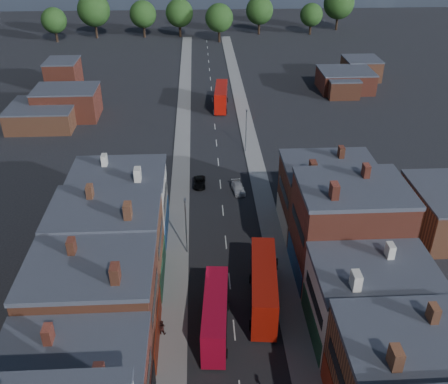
{
  "coord_description": "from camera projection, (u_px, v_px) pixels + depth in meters",
  "views": [
    {
      "loc": [
        -3.14,
        -22.6,
        39.77
      ],
      "look_at": [
        0.0,
        36.76,
        5.08
      ],
      "focal_mm": 40.0,
      "sensor_mm": 36.0,
      "label": 1
    }
  ],
  "objects": [
    {
      "name": "lamp_post_3",
      "position": [
        246.0,
        128.0,
        89.29
      ],
      "size": [
        0.25,
        0.7,
        8.12
      ],
      "color": "slate",
      "rests_on": "ground"
    },
    {
      "name": "pavement_west",
      "position": [
        181.0,
        179.0,
        82.48
      ],
      "size": [
        3.0,
        200.0,
        0.12
      ],
      "primitive_type": "cube",
      "color": "gray",
      "rests_on": "ground"
    },
    {
      "name": "car_2",
      "position": [
        199.0,
        182.0,
        80.39
      ],
      "size": [
        1.98,
        4.18,
        1.15
      ],
      "primitive_type": "imported",
      "rotation": [
        0.0,
        0.0,
        -0.02
      ],
      "color": "black",
      "rests_on": "ground"
    },
    {
      "name": "bus_2",
      "position": [
        221.0,
        97.0,
        109.86
      ],
      "size": [
        3.51,
        11.29,
        4.8
      ],
      "rotation": [
        0.0,
        0.0,
        -0.09
      ],
      "color": "#A40F07",
      "rests_on": "ground"
    },
    {
      "name": "car_3",
      "position": [
        238.0,
        188.0,
        78.75
      ],
      "size": [
        2.27,
        4.46,
        1.24
      ],
      "primitive_type": "imported",
      "rotation": [
        0.0,
        0.0,
        0.13
      ],
      "color": "silver",
      "rests_on": "ground"
    },
    {
      "name": "bus_1",
      "position": [
        263.0,
        286.0,
        55.45
      ],
      "size": [
        3.87,
        12.11,
        5.14
      ],
      "rotation": [
        0.0,
        0.0,
        -0.1
      ],
      "color": "#A71509",
      "rests_on": "ground"
    },
    {
      "name": "ped_1",
      "position": [
        162.0,
        327.0,
        52.49
      ],
      "size": [
        0.91,
        0.59,
        1.75
      ],
      "primitive_type": "imported",
      "rotation": [
        0.0,
        0.0,
        2.98
      ],
      "color": "#391A17",
      "rests_on": "pavement_west"
    },
    {
      "name": "lamp_post_2",
      "position": [
        186.0,
        223.0,
        62.95
      ],
      "size": [
        0.25,
        0.7,
        8.12
      ],
      "color": "slate",
      "rests_on": "ground"
    },
    {
      "name": "ped_3",
      "position": [
        277.0,
        264.0,
        61.78
      ],
      "size": [
        0.47,
        1.0,
        1.69
      ],
      "primitive_type": "imported",
      "rotation": [
        0.0,
        0.0,
        1.6
      ],
      "color": "#545048",
      "rests_on": "pavement_east"
    },
    {
      "name": "bus_0",
      "position": [
        215.0,
        314.0,
        52.04
      ],
      "size": [
        3.31,
        10.8,
        4.6
      ],
      "rotation": [
        0.0,
        0.0,
        -0.08
      ],
      "color": "#AD0923",
      "rests_on": "ground"
    },
    {
      "name": "pavement_east",
      "position": [
        259.0,
        177.0,
        83.07
      ],
      "size": [
        3.0,
        200.0,
        0.12
      ],
      "primitive_type": "cube",
      "color": "gray",
      "rests_on": "ground"
    }
  ]
}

